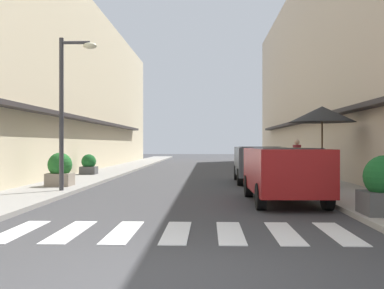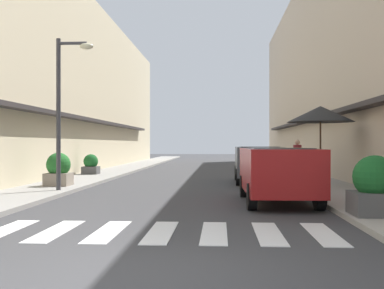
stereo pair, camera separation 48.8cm
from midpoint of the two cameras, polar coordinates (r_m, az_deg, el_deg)
ground_plane at (r=23.92m, az=1.42°, el=-3.71°), size 100.91×100.91×0.00m
sidewalk_left at (r=24.54m, az=-9.75°, el=-3.47°), size 2.23×64.21×0.12m
sidewalk_right at (r=24.22m, az=12.73°, el=-3.52°), size 2.23×64.21×0.12m
building_row_left at (r=26.95m, az=-16.67°, el=6.90°), size 5.50×43.28×9.57m
building_row_right at (r=26.57m, az=20.07°, el=8.96°), size 5.50×43.28×11.38m
crosswalk at (r=8.61m, az=-2.10°, el=-10.43°), size 6.15×2.20×0.01m
parked_car_near at (r=12.90m, az=11.27°, el=-2.84°), size 1.87×4.31×1.47m
parked_car_mid at (r=19.43m, az=8.59°, el=-1.86°), size 1.85×4.14×1.47m
street_lamp at (r=15.55m, az=-14.09°, el=5.63°), size 1.19×0.28×4.78m
cafe_umbrella at (r=17.01m, az=15.90°, el=3.47°), size 2.29×2.29×2.76m
planter_corner at (r=10.54m, az=22.27°, el=-4.71°), size 0.94×0.94×1.23m
planter_midblock at (r=17.22m, az=-14.90°, el=-2.92°), size 0.84×0.84×1.15m
planter_far at (r=23.49m, az=-11.43°, el=-2.38°), size 0.75×0.75×0.96m
pedestrian_walking_near at (r=20.23m, az=13.16°, el=-1.63°), size 0.34×0.34×1.63m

